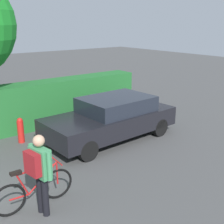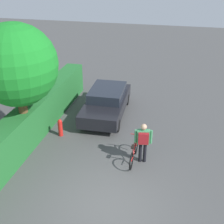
% 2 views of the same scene
% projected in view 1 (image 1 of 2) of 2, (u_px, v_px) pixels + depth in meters
% --- Properties ---
extents(parked_car_near, '(4.34, 1.98, 1.36)m').
position_uv_depth(parked_car_near, '(112.00, 118.00, 9.59)').
color(parked_car_near, black).
rests_on(parked_car_near, ground).
extents(bicycle, '(1.72, 0.50, 0.90)m').
position_uv_depth(bicycle, '(34.00, 190.00, 6.11)').
color(bicycle, black).
rests_on(bicycle, ground).
extents(person_rider, '(0.40, 0.66, 1.67)m').
position_uv_depth(person_rider, '(39.00, 168.00, 5.67)').
color(person_rider, black).
rests_on(person_rider, ground).
extents(fire_hydrant, '(0.20, 0.20, 0.81)m').
position_uv_depth(fire_hydrant, '(21.00, 130.00, 9.38)').
color(fire_hydrant, red).
rests_on(fire_hydrant, ground).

